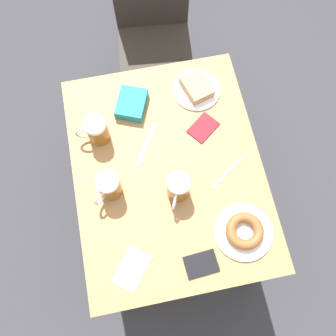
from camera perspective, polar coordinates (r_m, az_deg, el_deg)
ground_plane at (r=2.25m, az=0.00°, el=-6.12°), size 8.00×8.00×0.00m
table at (r=1.62m, az=0.00°, el=-0.93°), size 0.79×1.02×0.71m
chair at (r=2.17m, az=-2.28°, el=20.99°), size 0.44×0.44×0.90m
plate_with_cake at (r=1.72m, az=4.39°, el=12.06°), size 0.21×0.21×0.05m
plate_with_donut at (r=1.51m, az=11.54°, el=-9.42°), size 0.23×0.23×0.05m
beer_mug_left at (r=1.59m, az=-10.85°, el=5.63°), size 0.14×0.09×0.13m
beer_mug_center at (r=1.47m, az=1.56°, el=-3.01°), size 0.09×0.13×0.13m
beer_mug_right at (r=1.49m, az=-9.02°, el=-2.78°), size 0.12×0.11×0.13m
napkin_folded at (r=1.49m, az=-5.48°, el=-15.06°), size 0.17×0.18×0.00m
fork at (r=1.58m, az=8.93°, el=-0.77°), size 0.16×0.12×0.00m
knife at (r=1.61m, az=-3.32°, el=3.64°), size 0.13×0.19×0.00m
passport_near_edge at (r=1.49m, az=5.07°, el=-14.38°), size 0.13×0.10×0.01m
passport_far_edge at (r=1.64m, az=5.37°, el=6.14°), size 0.15×0.15×0.01m
blue_pouch at (r=1.67m, az=-5.58°, el=9.72°), size 0.17×0.18×0.05m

